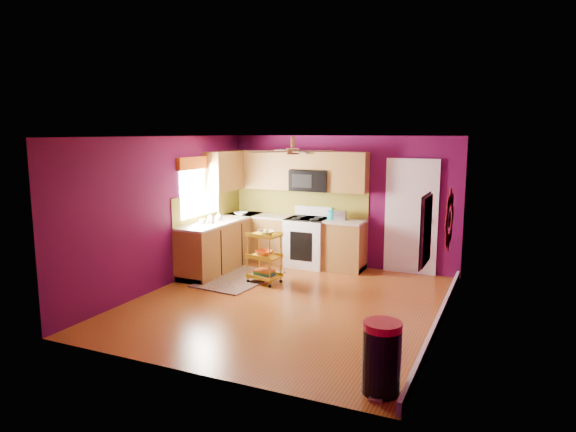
% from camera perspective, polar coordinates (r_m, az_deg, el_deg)
% --- Properties ---
extents(ground, '(5.00, 5.00, 0.00)m').
position_cam_1_polar(ground, '(7.89, -0.08, -9.66)').
color(ground, brown).
rests_on(ground, ground).
extents(room_envelope, '(4.54, 5.04, 2.52)m').
position_cam_1_polar(room_envelope, '(7.51, 0.11, 2.18)').
color(room_envelope, '#4E0938').
rests_on(room_envelope, ground).
extents(lower_cabinets, '(2.81, 2.31, 0.94)m').
position_cam_1_polar(lower_cabinets, '(9.91, -2.86, -3.11)').
color(lower_cabinets, brown).
rests_on(lower_cabinets, ground).
extents(electric_range, '(0.76, 0.66, 1.13)m').
position_cam_1_polar(electric_range, '(9.89, 2.20, -2.84)').
color(electric_range, white).
rests_on(electric_range, ground).
extents(upper_cabinetry, '(2.80, 2.30, 1.26)m').
position_cam_1_polar(upper_cabinetry, '(9.98, -1.45, 4.91)').
color(upper_cabinetry, brown).
rests_on(upper_cabinetry, ground).
extents(left_window, '(0.08, 1.35, 1.08)m').
position_cam_1_polar(left_window, '(9.50, -9.74, 4.18)').
color(left_window, white).
rests_on(left_window, ground).
extents(panel_door, '(0.95, 0.11, 2.15)m').
position_cam_1_polar(panel_door, '(9.55, 13.53, -0.23)').
color(panel_door, white).
rests_on(panel_door, ground).
extents(right_wall_art, '(0.04, 2.74, 1.04)m').
position_cam_1_polar(right_wall_art, '(6.61, 16.55, -0.84)').
color(right_wall_art, black).
rests_on(right_wall_art, ground).
extents(ceiling_fan, '(1.01, 1.01, 0.26)m').
position_cam_1_polar(ceiling_fan, '(7.65, 0.54, 7.26)').
color(ceiling_fan, '#BF8C3F').
rests_on(ceiling_fan, ground).
extents(shag_rug, '(1.11, 1.67, 0.02)m').
position_cam_1_polar(shag_rug, '(9.12, -5.46, -6.98)').
color(shag_rug, black).
rests_on(shag_rug, ground).
extents(rolling_cart, '(0.59, 0.47, 0.95)m').
position_cam_1_polar(rolling_cart, '(8.78, -2.62, -4.37)').
color(rolling_cart, gold).
rests_on(rolling_cart, ground).
extents(trash_can, '(0.42, 0.44, 0.73)m').
position_cam_1_polar(trash_can, '(5.33, 10.36, -15.23)').
color(trash_can, black).
rests_on(trash_can, ground).
extents(teal_kettle, '(0.18, 0.18, 0.21)m').
position_cam_1_polar(teal_kettle, '(9.67, 4.92, 0.11)').
color(teal_kettle, teal).
rests_on(teal_kettle, lower_cabinets).
extents(toaster, '(0.22, 0.15, 0.18)m').
position_cam_1_polar(toaster, '(9.62, 5.87, 0.09)').
color(toaster, beige).
rests_on(toaster, lower_cabinets).
extents(soap_bottle_a, '(0.09, 0.09, 0.20)m').
position_cam_1_polar(soap_bottle_a, '(9.34, -8.58, -0.20)').
color(soap_bottle_a, '#EA3F72').
rests_on(soap_bottle_a, lower_cabinets).
extents(soap_bottle_b, '(0.13, 0.13, 0.16)m').
position_cam_1_polar(soap_bottle_b, '(9.64, -7.71, 0.02)').
color(soap_bottle_b, white).
rests_on(soap_bottle_b, lower_cabinets).
extents(counter_dish, '(0.25, 0.25, 0.06)m').
position_cam_1_polar(counter_dish, '(10.18, -5.26, 0.27)').
color(counter_dish, white).
rests_on(counter_dish, lower_cabinets).
extents(counter_cup, '(0.12, 0.12, 0.09)m').
position_cam_1_polar(counter_cup, '(9.30, -9.45, -0.59)').
color(counter_cup, white).
rests_on(counter_cup, lower_cabinets).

